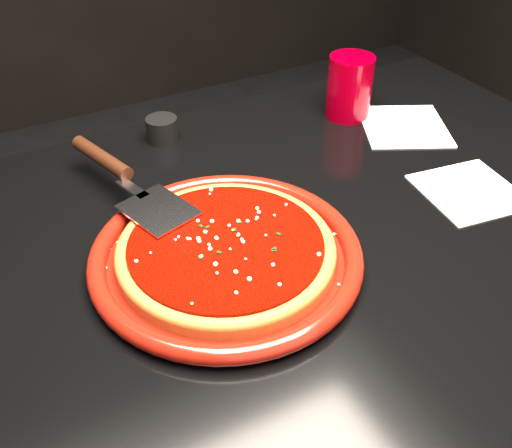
{
  "coord_description": "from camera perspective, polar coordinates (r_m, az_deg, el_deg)",
  "views": [
    {
      "loc": [
        -0.33,
        -0.52,
        1.25
      ],
      "look_at": [
        -0.03,
        0.02,
        0.77
      ],
      "focal_mm": 40.0,
      "sensor_mm": 36.0,
      "label": 1
    }
  ],
  "objects": [
    {
      "name": "pizza_sauce",
      "position": [
        0.72,
        -3.03,
        -2.12
      ],
      "size": [
        0.28,
        0.28,
        0.01
      ],
      "primitive_type": "cylinder",
      "rotation": [
        0.0,
        0.0,
        -0.13
      ],
      "color": "#700600",
      "rests_on": "plate"
    },
    {
      "name": "table",
      "position": [
        1.06,
        2.15,
        -16.94
      ],
      "size": [
        1.2,
        0.8,
        0.75
      ],
      "primitive_type": "cube",
      "color": "black",
      "rests_on": "floor"
    },
    {
      "name": "ramekin",
      "position": [
        1.0,
        -9.36,
        9.32
      ],
      "size": [
        0.06,
        0.06,
        0.04
      ],
      "primitive_type": "cylinder",
      "rotation": [
        0.0,
        0.0,
        -0.08
      ],
      "color": "black",
      "rests_on": "table"
    },
    {
      "name": "parmesan_dusting",
      "position": [
        0.72,
        -3.05,
        -1.69
      ],
      "size": [
        0.24,
        0.24,
        0.01
      ],
      "primitive_type": null,
      "color": "beige",
      "rests_on": "plate"
    },
    {
      "name": "cup",
      "position": [
        1.07,
        9.34,
        13.36
      ],
      "size": [
        0.09,
        0.09,
        0.11
      ],
      "primitive_type": "cylinder",
      "rotation": [
        0.0,
        0.0,
        0.12
      ],
      "color": "#8E000F",
      "rests_on": "table"
    },
    {
      "name": "basil_flecks",
      "position": [
        0.72,
        -3.05,
        -1.76
      ],
      "size": [
        0.22,
        0.22,
        0.0
      ],
      "primitive_type": null,
      "color": "black",
      "rests_on": "plate"
    },
    {
      "name": "pizza_crust_rim",
      "position": [
        0.73,
        -3.02,
        -2.42
      ],
      "size": [
        0.31,
        0.31,
        0.02
      ],
      "primitive_type": "torus",
      "rotation": [
        0.0,
        0.0,
        -0.13
      ],
      "color": "brown",
      "rests_on": "plate"
    },
    {
      "name": "napkin_a",
      "position": [
        0.93,
        20.57,
        3.1
      ],
      "size": [
        0.16,
        0.16,
        0.0
      ],
      "primitive_type": "cube",
      "rotation": [
        0.0,
        0.0,
        -0.14
      ],
      "color": "white",
      "rests_on": "table"
    },
    {
      "name": "napkin_b",
      "position": [
        1.08,
        14.58,
        9.47
      ],
      "size": [
        0.2,
        0.21,
        0.0
      ],
      "primitive_type": "cube",
      "rotation": [
        0.0,
        0.0,
        -0.47
      ],
      "color": "white",
      "rests_on": "table"
    },
    {
      "name": "pizza_server",
      "position": [
        0.84,
        -12.63,
        4.43
      ],
      "size": [
        0.18,
        0.34,
        0.02
      ],
      "primitive_type": null,
      "rotation": [
        0.0,
        0.0,
        0.29
      ],
      "color": "silver",
      "rests_on": "plate"
    },
    {
      "name": "plate",
      "position": [
        0.73,
        -2.99,
        -3.08
      ],
      "size": [
        0.39,
        0.39,
        0.03
      ],
      "primitive_type": "cylinder",
      "rotation": [
        0.0,
        0.0,
        -0.13
      ],
      "color": "maroon",
      "rests_on": "table"
    },
    {
      "name": "pizza_crust",
      "position": [
        0.73,
        -3.0,
        -2.84
      ],
      "size": [
        0.31,
        0.31,
        0.01
      ],
      "primitive_type": "cylinder",
      "rotation": [
        0.0,
        0.0,
        -0.13
      ],
      "color": "brown",
      "rests_on": "plate"
    }
  ]
}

